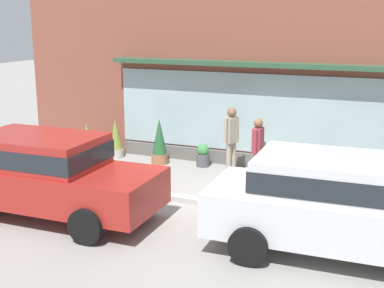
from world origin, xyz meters
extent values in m
plane|color=gray|center=(0.00, 0.00, 0.00)|extent=(60.00, 60.00, 0.00)
cube|color=#B2B2AD|center=(0.00, -0.20, 0.06)|extent=(14.00, 0.24, 0.12)
cube|color=brown|center=(0.00, 3.20, 2.29)|extent=(14.00, 0.36, 4.57)
cube|color=#9EB7BC|center=(-0.23, 3.00, 1.43)|extent=(7.24, 0.03, 2.07)
cube|color=#2D5138|center=(0.00, 2.85, 2.72)|extent=(7.84, 0.56, 0.12)
cube|color=#605E59|center=(0.00, 2.98, 0.18)|extent=(7.64, 0.20, 0.36)
cylinder|color=gold|center=(1.22, 0.94, 0.03)|extent=(0.32, 0.32, 0.06)
cylinder|color=gold|center=(1.22, 0.94, 0.40)|extent=(0.21, 0.21, 0.68)
sphere|color=gold|center=(1.22, 0.94, 0.80)|extent=(0.23, 0.23, 0.23)
cylinder|color=gold|center=(1.07, 0.94, 0.43)|extent=(0.10, 0.09, 0.09)
cylinder|color=gold|center=(1.36, 0.94, 0.43)|extent=(0.10, 0.09, 0.09)
cylinder|color=gold|center=(1.22, 0.79, 0.43)|extent=(0.09, 0.10, 0.09)
cylinder|color=brown|center=(0.57, 1.54, 0.40)|extent=(0.12, 0.12, 0.80)
cylinder|color=brown|center=(0.56, 1.37, 0.40)|extent=(0.12, 0.12, 0.80)
cube|color=#8E333D|center=(0.57, 1.46, 1.09)|extent=(0.21, 0.32, 0.60)
sphere|color=brown|center=(0.57, 1.46, 1.51)|extent=(0.22, 0.22, 0.22)
cylinder|color=#8E333D|center=(0.57, 1.67, 1.11)|extent=(0.08, 0.08, 0.57)
cylinder|color=#8E333D|center=(0.56, 1.25, 1.11)|extent=(0.08, 0.08, 0.57)
cube|color=#846647|center=(0.60, 1.76, 0.85)|extent=(0.11, 0.24, 0.28)
cylinder|color=#9E9384|center=(-0.22, 2.09, 0.42)|extent=(0.12, 0.12, 0.85)
cylinder|color=#9E9384|center=(-0.29, 1.93, 0.42)|extent=(0.12, 0.12, 0.85)
cube|color=#9E9384|center=(-0.26, 2.01, 1.17)|extent=(0.32, 0.38, 0.64)
sphere|color=brown|center=(-0.26, 2.01, 1.61)|extent=(0.23, 0.23, 0.23)
cylinder|color=#9E9384|center=(-0.17, 2.20, 1.18)|extent=(0.08, 0.08, 0.61)
cylinder|color=#9E9384|center=(-0.35, 1.81, 1.18)|extent=(0.08, 0.08, 0.61)
cube|color=maroon|center=(-2.67, -1.98, 0.68)|extent=(4.50, 1.80, 0.71)
cube|color=maroon|center=(-2.90, -1.99, 1.31)|extent=(2.49, 1.62, 0.63)
cube|color=#1E2328|center=(-2.90, -1.99, 1.31)|extent=(2.53, 1.64, 0.35)
cylinder|color=black|center=(-1.31, -1.08, 0.33)|extent=(0.66, 0.19, 0.65)
cylinder|color=black|center=(-1.27, -2.82, 0.33)|extent=(0.66, 0.19, 0.65)
cylinder|color=black|center=(-4.08, -1.14, 0.33)|extent=(0.66, 0.19, 0.65)
cube|color=silver|center=(2.93, -1.55, 0.70)|extent=(4.60, 1.91, 0.75)
cube|color=silver|center=(2.70, -1.56, 1.35)|extent=(2.55, 1.70, 0.63)
cube|color=#1E2328|center=(2.70, -1.56, 1.35)|extent=(2.60, 1.72, 0.35)
cylinder|color=black|center=(1.49, -0.70, 0.32)|extent=(0.65, 0.20, 0.65)
cylinder|color=black|center=(1.55, -2.49, 0.32)|extent=(0.65, 0.20, 0.65)
cylinder|color=#B7B2A3|center=(1.59, 2.18, 0.11)|extent=(0.41, 0.41, 0.21)
sphere|color=#23562D|center=(1.59, 2.18, 0.41)|extent=(0.46, 0.46, 0.46)
cylinder|color=#B7B2A3|center=(-3.83, 2.42, 0.12)|extent=(0.42, 0.42, 0.24)
cone|color=olive|center=(-3.83, 2.42, 0.67)|extent=(0.38, 0.38, 0.86)
cylinder|color=#9E6042|center=(-2.39, 2.31, 0.14)|extent=(0.45, 0.45, 0.27)
cone|color=#23562D|center=(-2.39, 2.31, 0.76)|extent=(0.40, 0.40, 0.97)
cylinder|color=#4C4C51|center=(-1.21, 2.51, 0.17)|extent=(0.35, 0.35, 0.33)
sphere|color=#3D8442|center=(-1.21, 2.51, 0.44)|extent=(0.32, 0.32, 0.32)
sphere|color=#B266B7|center=(-1.14, 2.56, 0.51)|extent=(0.07, 0.07, 0.07)
sphere|color=#B266B7|center=(-1.17, 2.44, 0.50)|extent=(0.06, 0.06, 0.06)
cylinder|color=#9E6042|center=(-4.67, 2.25, 0.12)|extent=(0.39, 0.39, 0.24)
cone|color=olive|center=(-4.67, 2.25, 0.60)|extent=(0.35, 0.35, 0.73)
camera|label=1|loc=(3.65, -9.77, 3.82)|focal=48.19mm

